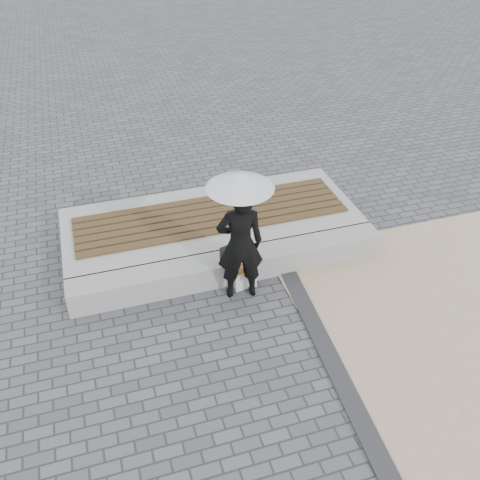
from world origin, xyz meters
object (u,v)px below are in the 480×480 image
at_px(seating_ledge, 232,267).
at_px(handbag, 231,253).
at_px(woman, 240,244).
at_px(canvas_tote, 245,277).
at_px(parasol, 240,180).

height_order(seating_ledge, handbag, handbag).
height_order(woman, canvas_tote, woman).
distance_m(woman, handbag, 0.55).
xyz_separation_m(woman, handbag, (-0.03, 0.36, -0.41)).
bearing_deg(woman, seating_ledge, -80.64).
relative_size(seating_ledge, handbag, 14.62).
bearing_deg(woman, canvas_tote, -124.03).
relative_size(woman, parasol, 1.57).
bearing_deg(canvas_tote, parasol, -139.83).
bearing_deg(seating_ledge, handbag, -108.96).
bearing_deg(parasol, seating_ledge, 91.01).
bearing_deg(woman, handbag, -77.36).
distance_m(parasol, handbag, 1.49).
relative_size(woman, canvas_tote, 5.00).
bearing_deg(parasol, woman, 180.00).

